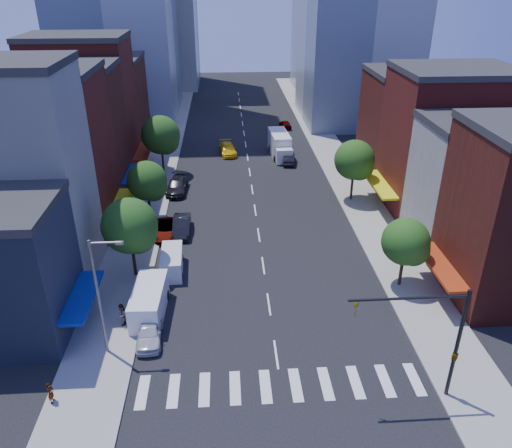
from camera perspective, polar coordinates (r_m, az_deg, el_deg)
The scene contains 31 objects.
ground at distance 36.69m, azimuth 2.31°, elevation -14.67°, with size 220.00×220.00×0.00m, color black.
sidewalk_left at distance 72.09m, azimuth -10.95°, elevation 6.82°, with size 5.00×120.00×0.15m, color gray.
sidewalk_right at distance 73.18m, azimuth 9.00°, elevation 7.29°, with size 5.00×120.00×0.15m, color gray.
crosswalk at distance 34.52m, azimuth 2.83°, elevation -17.97°, with size 19.00×3.00×0.01m, color silver.
bldg_left_1 at distance 45.75m, azimuth -26.41°, elevation 4.46°, with size 12.00×8.00×18.00m, color silver.
bldg_left_2 at distance 53.51m, azimuth -23.09°, elevation 7.00°, with size 12.00×9.00×16.00m, color maroon.
bldg_left_3 at distance 61.35m, azimuth -20.67°, elevation 9.32°, with size 12.00×8.00×15.00m, color #4C1913.
bldg_left_4 at distance 68.98m, azimuth -18.97°, elevation 12.29°, with size 12.00×9.00×17.00m, color maroon.
bldg_left_5 at distance 78.40m, azimuth -17.12°, elevation 12.68°, with size 12.00×10.00×13.00m, color #4C1913.
bldg_right_1 at distance 52.01m, azimuth 24.39°, elevation 3.82°, with size 12.00×8.00×12.00m, color silver.
bldg_right_2 at distance 59.10m, azimuth 20.92°, elevation 8.65°, with size 12.00×10.00×15.00m, color maroon.
bldg_right_3 at distance 68.21m, azimuth 17.56°, elevation 10.59°, with size 12.00×10.00×13.00m, color #4C1913.
traffic_signal at distance 33.14m, azimuth 21.12°, elevation -12.81°, with size 7.24×2.24×8.00m.
streetlight at distance 35.16m, azimuth -17.37°, elevation -7.32°, with size 2.25×0.25×9.00m.
tree_left_near at distance 43.63m, azimuth -14.05°, elevation -0.44°, with size 4.80×4.80×7.30m.
tree_left_mid at distance 53.63m, azimuth -12.19°, elevation 4.66°, with size 4.20×4.20×6.65m.
tree_left_far at distance 66.50m, azimuth -10.71°, elevation 9.79°, with size 5.00×5.00×7.75m.
tree_right_near at distance 43.16m, azimuth 16.92°, elevation -2.16°, with size 4.00×4.00×6.20m.
tree_right_far at distance 58.53m, azimuth 11.33°, elevation 7.01°, with size 4.60×4.60×7.20m.
parked_car_front at distance 38.24m, azimuth -12.09°, elevation -11.89°, with size 1.77×4.41×1.50m, color silver.
parked_car_second at distance 52.10m, azimuth -8.49°, elevation -0.20°, with size 1.72×4.93×1.62m, color black.
parked_car_third at distance 51.89m, azimuth -10.24°, elevation -0.62°, with size 2.27×4.92×1.37m, color #999999.
parked_car_rear at distance 61.99m, azimuth -9.01°, elevation 4.34°, with size 2.30×5.66×1.64m, color black.
cargo_van_near at distance 40.32m, azimuth -12.14°, elevation -8.78°, with size 2.54×5.83×2.45m.
cargo_van_far at distance 45.52m, azimuth -9.59°, elevation -4.37°, with size 2.04×4.67×1.96m.
taxi at distance 74.68m, azimuth -3.25°, elevation 8.56°, with size 2.18×5.37×1.56m, color yellow.
traffic_car_oncoming at distance 71.07m, azimuth 3.79°, elevation 7.53°, with size 1.55×4.44×1.46m, color black.
traffic_car_far at distance 87.84m, azimuth 3.37°, elevation 11.32°, with size 1.57×3.91×1.33m, color #999999.
box_truck at distance 73.83m, azimuth 2.74°, elevation 8.98°, with size 2.95×8.30×3.29m.
pedestrian_near at distance 35.20m, azimuth -22.42°, elevation -17.37°, with size 0.56×0.37×1.55m, color #999999.
pedestrian_far at distance 39.83m, azimuth -15.10°, elevation -9.96°, with size 0.87×0.68×1.79m, color #999999.
Camera 1 is at (-3.17, -27.22, 24.40)m, focal length 35.00 mm.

